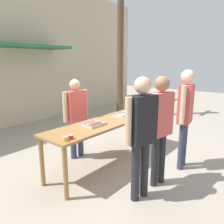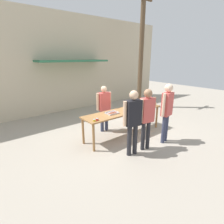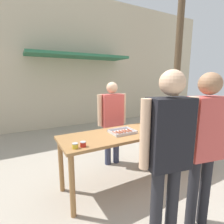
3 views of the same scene
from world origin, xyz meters
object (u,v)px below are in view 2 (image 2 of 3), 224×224
(beer_cup, at_px, (155,104))
(food_tray_sausages, at_px, (112,113))
(person_customer_with_cup, at_px, (167,108))
(condiment_jar_ketchup, at_px, (97,119))
(person_customer_holding_hotdog, at_px, (133,118))
(utility_pole, at_px, (141,48))
(condiment_jar_mustard, at_px, (94,120))
(person_customer_waiting_in_line, at_px, (147,114))
(person_server_behind_table, at_px, (104,105))
(food_tray_buns, at_px, (133,108))

(beer_cup, bearing_deg, food_tray_sausages, 172.56)
(beer_cup, bearing_deg, person_customer_with_cup, -125.85)
(condiment_jar_ketchup, xyz_separation_m, person_customer_with_cup, (1.87, -0.94, 0.21))
(person_customer_holding_hotdog, distance_m, utility_pole, 5.28)
(food_tray_sausages, relative_size, condiment_jar_mustard, 5.01)
(food_tray_sausages, height_order, person_customer_holding_hotdog, person_customer_holding_hotdog)
(condiment_jar_mustard, distance_m, person_customer_waiting_in_line, 1.46)
(person_server_behind_table, xyz_separation_m, person_customer_waiting_in_line, (0.14, -1.81, 0.09))
(food_tray_buns, bearing_deg, beer_cup, -14.74)
(condiment_jar_ketchup, distance_m, person_customer_holding_hotdog, 1.02)
(person_customer_waiting_in_line, bearing_deg, food_tray_buns, -106.51)
(person_customer_waiting_in_line, bearing_deg, person_customer_holding_hotdog, 8.24)
(utility_pole, bearing_deg, food_tray_buns, -140.94)
(condiment_jar_ketchup, height_order, person_customer_with_cup, person_customer_with_cup)
(condiment_jar_ketchup, bearing_deg, food_tray_sausages, 18.30)
(food_tray_buns, distance_m, person_customer_waiting_in_line, 1.26)
(condiment_jar_mustard, xyz_separation_m, condiment_jar_ketchup, (0.10, 0.00, 0.00))
(person_customer_holding_hotdog, distance_m, person_customer_waiting_in_line, 0.51)
(condiment_jar_ketchup, xyz_separation_m, person_server_behind_table, (0.92, 0.94, 0.07))
(person_server_behind_table, height_order, utility_pole, utility_pole)
(condiment_jar_ketchup, xyz_separation_m, person_customer_waiting_in_line, (1.06, -0.87, 0.16))
(food_tray_sausages, bearing_deg, beer_cup, -7.44)
(food_tray_buns, xyz_separation_m, beer_cup, (0.91, -0.24, 0.03))
(food_tray_sausages, bearing_deg, food_tray_buns, 0.03)
(beer_cup, xyz_separation_m, person_customer_holding_hotdog, (-2.00, -0.84, 0.15))
(utility_pole, bearing_deg, condiment_jar_mustard, -151.48)
(food_tray_sausages, distance_m, beer_cup, 1.85)
(food_tray_buns, relative_size, person_customer_waiting_in_line, 0.26)
(food_tray_sausages, relative_size, person_customer_holding_hotdog, 0.21)
(beer_cup, height_order, person_server_behind_table, person_server_behind_table)
(person_server_behind_table, xyz_separation_m, person_customer_with_cup, (0.95, -1.88, 0.14))
(food_tray_sausages, xyz_separation_m, person_customer_with_cup, (1.15, -1.18, 0.23))
(food_tray_sausages, xyz_separation_m, person_customer_waiting_in_line, (0.34, -1.11, 0.18))
(food_tray_sausages, height_order, person_customer_with_cup, person_customer_with_cup)
(person_server_behind_table, distance_m, utility_pole, 4.16)
(beer_cup, height_order, person_customer_waiting_in_line, person_customer_waiting_in_line)
(person_customer_with_cup, distance_m, person_customer_waiting_in_line, 0.82)
(person_customer_holding_hotdog, bearing_deg, condiment_jar_mustard, -40.63)
(food_tray_buns, relative_size, person_customer_holding_hotdog, 0.26)
(condiment_jar_mustard, distance_m, condiment_jar_ketchup, 0.10)
(condiment_jar_ketchup, height_order, utility_pole, utility_pole)
(food_tray_buns, xyz_separation_m, utility_pole, (2.63, 2.13, 2.09))
(person_server_behind_table, height_order, person_customer_holding_hotdog, person_customer_holding_hotdog)
(food_tray_sausages, xyz_separation_m, condiment_jar_ketchup, (-0.72, -0.24, 0.02))
(utility_pole, bearing_deg, food_tray_sausages, -148.99)
(person_server_behind_table, relative_size, utility_pole, 0.28)
(condiment_jar_ketchup, relative_size, beer_cup, 0.76)
(food_tray_sausages, xyz_separation_m, beer_cup, (1.83, -0.24, 0.04))
(food_tray_buns, height_order, condiment_jar_mustard, condiment_jar_mustard)
(person_customer_holding_hotdog, bearing_deg, condiment_jar_ketchup, -45.29)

